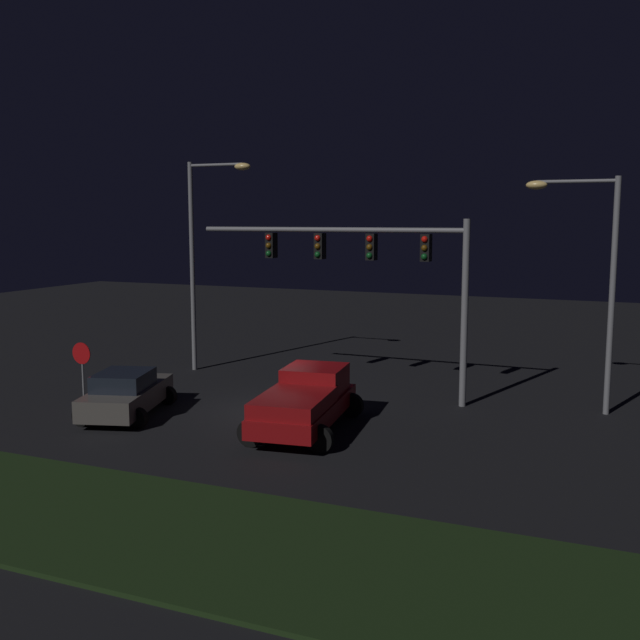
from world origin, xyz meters
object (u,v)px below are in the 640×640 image
object	(u,v)px
car_sedan	(126,393)
street_lamp_right	(593,264)
pickup_truck	(306,398)
street_lamp_left	(203,242)
traffic_signal_gantry	(372,260)
stop_sign	(82,361)

from	to	relation	value
car_sedan	street_lamp_right	bearing A→B (deg)	-82.27
pickup_truck	street_lamp_left	bearing A→B (deg)	42.17
car_sedan	traffic_signal_gantry	xyz separation A→B (m)	(6.70, 5.53, 4.29)
car_sedan	traffic_signal_gantry	distance (m)	9.69
car_sedan	street_lamp_right	distance (m)	16.05
car_sedan	pickup_truck	bearing A→B (deg)	-99.35
stop_sign	street_lamp_right	bearing A→B (deg)	19.68
car_sedan	stop_sign	size ratio (longest dim) A/B	2.12
street_lamp_right	stop_sign	bearing A→B (deg)	-160.32
street_lamp_right	stop_sign	world-z (taller)	street_lamp_right
car_sedan	street_lamp_right	world-z (taller)	street_lamp_right
car_sedan	stop_sign	xyz separation A→B (m)	(-2.25, 0.53, 0.82)
stop_sign	street_lamp_left	bearing A→B (deg)	83.06
street_lamp_right	street_lamp_left	bearing A→B (deg)	176.52
traffic_signal_gantry	stop_sign	bearing A→B (deg)	-150.76
car_sedan	street_lamp_right	size ratio (longest dim) A/B	0.60
traffic_signal_gantry	street_lamp_right	distance (m)	7.45
car_sedan	stop_sign	distance (m)	2.45
traffic_signal_gantry	street_lamp_left	size ratio (longest dim) A/B	1.17
street_lamp_left	stop_sign	world-z (taller)	street_lamp_left
pickup_truck	street_lamp_left	distance (m)	11.02
traffic_signal_gantry	street_lamp_left	world-z (taller)	street_lamp_left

